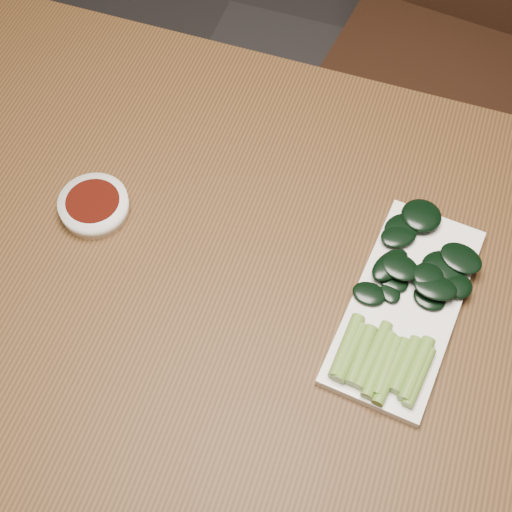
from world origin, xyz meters
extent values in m
plane|color=#312F2F|center=(0.00, 0.00, 0.00)|extent=(6.00, 6.00, 0.00)
cube|color=#482C14|center=(0.00, 0.00, 0.73)|extent=(1.40, 0.80, 0.04)
cylinder|color=#482C14|center=(-0.64, 0.34, 0.35)|extent=(0.05, 0.05, 0.71)
cube|color=black|center=(0.14, 0.75, 0.43)|extent=(0.51, 0.51, 0.04)
cylinder|color=black|center=(-0.08, 0.58, 0.21)|extent=(0.04, 0.04, 0.41)
cylinder|color=black|center=(0.32, 0.53, 0.21)|extent=(0.04, 0.04, 0.41)
cylinder|color=black|center=(-0.03, 0.98, 0.21)|extent=(0.04, 0.04, 0.41)
cylinder|color=white|center=(-0.26, 0.03, 0.76)|extent=(0.10, 0.10, 0.03)
cylinder|color=#3B0C05|center=(-0.26, 0.03, 0.78)|extent=(0.08, 0.08, 0.00)
cube|color=white|center=(0.19, 0.02, 0.76)|extent=(0.16, 0.31, 0.01)
cylinder|color=olive|center=(0.14, -0.07, 0.77)|extent=(0.03, 0.09, 0.02)
cylinder|color=olive|center=(0.14, -0.08, 0.77)|extent=(0.03, 0.08, 0.02)
cylinder|color=olive|center=(0.16, -0.07, 0.77)|extent=(0.02, 0.08, 0.02)
cylinder|color=olive|center=(0.17, -0.07, 0.77)|extent=(0.03, 0.10, 0.02)
cylinder|color=olive|center=(0.18, -0.08, 0.77)|extent=(0.02, 0.09, 0.02)
cylinder|color=olive|center=(0.19, -0.08, 0.77)|extent=(0.02, 0.08, 0.02)
cylinder|color=olive|center=(0.20, -0.08, 0.77)|extent=(0.03, 0.09, 0.02)
cylinder|color=olive|center=(0.21, -0.07, 0.77)|extent=(0.03, 0.08, 0.02)
cylinder|color=olive|center=(0.22, -0.07, 0.77)|extent=(0.03, 0.09, 0.02)
cylinder|color=olive|center=(0.23, -0.08, 0.77)|extent=(0.03, 0.08, 0.02)
ellipsoid|color=black|center=(0.21, 0.06, 0.78)|extent=(0.05, 0.05, 0.01)
ellipsoid|color=black|center=(0.16, 0.06, 0.78)|extent=(0.06, 0.07, 0.01)
ellipsoid|color=black|center=(0.25, 0.10, 0.78)|extent=(0.07, 0.06, 0.01)
ellipsoid|color=black|center=(0.17, 0.06, 0.78)|extent=(0.06, 0.05, 0.01)
ellipsoid|color=black|center=(0.16, 0.11, 0.77)|extent=(0.06, 0.06, 0.01)
ellipsoid|color=black|center=(0.22, 0.04, 0.78)|extent=(0.06, 0.04, 0.01)
ellipsoid|color=black|center=(0.19, 0.15, 0.77)|extent=(0.06, 0.06, 0.01)
ellipsoid|color=black|center=(0.18, 0.15, 0.78)|extent=(0.06, 0.06, 0.01)
ellipsoid|color=black|center=(0.16, 0.12, 0.77)|extent=(0.07, 0.07, 0.01)
ellipsoid|color=black|center=(0.23, 0.08, 0.77)|extent=(0.07, 0.06, 0.01)
ellipsoid|color=black|center=(0.23, 0.08, 0.77)|extent=(0.07, 0.08, 0.01)
ellipsoid|color=black|center=(0.25, 0.06, 0.77)|extent=(0.05, 0.05, 0.01)
ellipsoid|color=black|center=(0.17, 0.04, 0.77)|extent=(0.04, 0.04, 0.01)
ellipsoid|color=black|center=(0.14, 0.01, 0.77)|extent=(0.05, 0.03, 0.01)
ellipsoid|color=black|center=(0.22, 0.03, 0.77)|extent=(0.05, 0.04, 0.01)
ellipsoid|color=black|center=(0.17, 0.02, 0.77)|extent=(0.04, 0.04, 0.01)
camera|label=1|loc=(0.14, -0.44, 1.59)|focal=50.00mm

